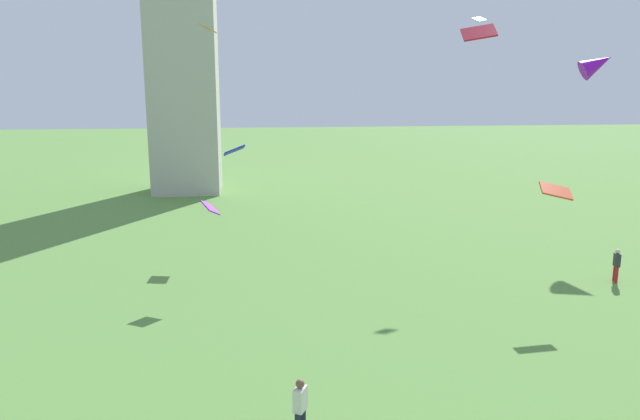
{
  "coord_description": "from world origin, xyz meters",
  "views": [
    {
      "loc": [
        -5.23,
        -5.32,
        9.28
      ],
      "look_at": [
        -2.97,
        14.61,
        5.03
      ],
      "focal_mm": 34.26,
      "sensor_mm": 36.0,
      "label": 1
    }
  ],
  "objects_px": {
    "kite_flying_4": "(207,28)",
    "kite_flying_6": "(556,191)",
    "person_2": "(300,405)",
    "person_1": "(617,263)",
    "kite_flying_3": "(479,32)",
    "kite_flying_1": "(234,150)",
    "kite_flying_5": "(597,64)",
    "kite_flying_0": "(479,19)",
    "kite_flying_2": "(210,208)"
  },
  "relations": [
    {
      "from": "kite_flying_4",
      "to": "kite_flying_6",
      "type": "distance_m",
      "value": 17.74
    },
    {
      "from": "kite_flying_4",
      "to": "kite_flying_6",
      "type": "bearing_deg",
      "value": 13.15
    },
    {
      "from": "person_2",
      "to": "kite_flying_6",
      "type": "distance_m",
      "value": 15.78
    },
    {
      "from": "person_1",
      "to": "person_2",
      "type": "xyz_separation_m",
      "value": [
        -15.8,
        -11.19,
        0.05
      ]
    },
    {
      "from": "kite_flying_6",
      "to": "person_1",
      "type": "bearing_deg",
      "value": -152.15
    },
    {
      "from": "kite_flying_3",
      "to": "person_2",
      "type": "bearing_deg",
      "value": 65.05
    },
    {
      "from": "kite_flying_1",
      "to": "kite_flying_5",
      "type": "relative_size",
      "value": 0.52
    },
    {
      "from": "kite_flying_3",
      "to": "kite_flying_6",
      "type": "height_order",
      "value": "kite_flying_3"
    },
    {
      "from": "kite_flying_1",
      "to": "kite_flying_4",
      "type": "distance_m",
      "value": 7.34
    },
    {
      "from": "person_1",
      "to": "person_2",
      "type": "relative_size",
      "value": 0.94
    },
    {
      "from": "person_1",
      "to": "kite_flying_0",
      "type": "relative_size",
      "value": 1.68
    },
    {
      "from": "kite_flying_1",
      "to": "kite_flying_3",
      "type": "xyz_separation_m",
      "value": [
        10.86,
        -8.12,
        5.87
      ]
    },
    {
      "from": "person_1",
      "to": "kite_flying_6",
      "type": "distance_m",
      "value": 5.69
    },
    {
      "from": "kite_flying_2",
      "to": "kite_flying_4",
      "type": "height_order",
      "value": "kite_flying_4"
    },
    {
      "from": "kite_flying_1",
      "to": "kite_flying_3",
      "type": "relative_size",
      "value": 0.85
    },
    {
      "from": "kite_flying_5",
      "to": "kite_flying_1",
      "type": "bearing_deg",
      "value": 106.38
    },
    {
      "from": "kite_flying_3",
      "to": "kite_flying_0",
      "type": "bearing_deg",
      "value": -98.98
    },
    {
      "from": "kite_flying_2",
      "to": "kite_flying_6",
      "type": "bearing_deg",
      "value": 47.84
    },
    {
      "from": "kite_flying_1",
      "to": "kite_flying_2",
      "type": "xyz_separation_m",
      "value": [
        -0.96,
        -7.24,
        -1.78
      ]
    },
    {
      "from": "kite_flying_0",
      "to": "person_2",
      "type": "bearing_deg",
      "value": -154.89
    },
    {
      "from": "person_2",
      "to": "kite_flying_4",
      "type": "distance_m",
      "value": 19.89
    },
    {
      "from": "kite_flying_1",
      "to": "kite_flying_6",
      "type": "height_order",
      "value": "kite_flying_1"
    },
    {
      "from": "kite_flying_3",
      "to": "kite_flying_5",
      "type": "xyz_separation_m",
      "value": [
        11.27,
        9.78,
        -1.04
      ]
    },
    {
      "from": "kite_flying_2",
      "to": "kite_flying_5",
      "type": "relative_size",
      "value": 0.47
    },
    {
      "from": "person_2",
      "to": "kite_flying_5",
      "type": "xyz_separation_m",
      "value": [
        20.06,
        21.69,
        9.33
      ]
    },
    {
      "from": "kite_flying_4",
      "to": "kite_flying_5",
      "type": "distance_m",
      "value": 23.78
    },
    {
      "from": "kite_flying_1",
      "to": "kite_flying_6",
      "type": "distance_m",
      "value": 17.22
    },
    {
      "from": "person_1",
      "to": "kite_flying_1",
      "type": "distance_m",
      "value": 20.45
    },
    {
      "from": "person_2",
      "to": "kite_flying_1",
      "type": "bearing_deg",
      "value": -146.73
    },
    {
      "from": "kite_flying_0",
      "to": "kite_flying_2",
      "type": "xyz_separation_m",
      "value": [
        -15.23,
        -8.27,
        -9.11
      ]
    },
    {
      "from": "kite_flying_0",
      "to": "kite_flying_3",
      "type": "relative_size",
      "value": 0.64
    },
    {
      "from": "kite_flying_4",
      "to": "person_2",
      "type": "bearing_deg",
      "value": -42.29
    },
    {
      "from": "kite_flying_0",
      "to": "kite_flying_1",
      "type": "bearing_deg",
      "value": 149.34
    },
    {
      "from": "kite_flying_3",
      "to": "kite_flying_5",
      "type": "bearing_deg",
      "value": -127.58
    },
    {
      "from": "kite_flying_3",
      "to": "kite_flying_2",
      "type": "bearing_deg",
      "value": 7.23
    },
    {
      "from": "kite_flying_0",
      "to": "kite_flying_3",
      "type": "bearing_deg",
      "value": -145.25
    },
    {
      "from": "kite_flying_2",
      "to": "kite_flying_5",
      "type": "height_order",
      "value": "kite_flying_5"
    },
    {
      "from": "person_2",
      "to": "kite_flying_0",
      "type": "height_order",
      "value": "kite_flying_0"
    },
    {
      "from": "person_1",
      "to": "kite_flying_3",
      "type": "bearing_deg",
      "value": -78.41
    },
    {
      "from": "kite_flying_5",
      "to": "person_2",
      "type": "bearing_deg",
      "value": 149.33
    },
    {
      "from": "person_2",
      "to": "kite_flying_6",
      "type": "relative_size",
      "value": 1.12
    },
    {
      "from": "kite_flying_3",
      "to": "kite_flying_6",
      "type": "xyz_separation_m",
      "value": [
        2.99,
        -2.1,
        -6.65
      ]
    },
    {
      "from": "kite_flying_2",
      "to": "kite_flying_6",
      "type": "relative_size",
      "value": 0.76
    },
    {
      "from": "kite_flying_3",
      "to": "kite_flying_5",
      "type": "relative_size",
      "value": 0.61
    },
    {
      "from": "kite_flying_3",
      "to": "kite_flying_4",
      "type": "height_order",
      "value": "kite_flying_4"
    },
    {
      "from": "kite_flying_1",
      "to": "kite_flying_4",
      "type": "bearing_deg",
      "value": -119.22
    },
    {
      "from": "kite_flying_0",
      "to": "person_1",
      "type": "bearing_deg",
      "value": -104.78
    },
    {
      "from": "person_1",
      "to": "kite_flying_2",
      "type": "height_order",
      "value": "kite_flying_2"
    },
    {
      "from": "kite_flying_6",
      "to": "kite_flying_5",
      "type": "bearing_deg",
      "value": -115.8
    },
    {
      "from": "person_1",
      "to": "kite_flying_2",
      "type": "distance_m",
      "value": 19.1
    }
  ]
}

